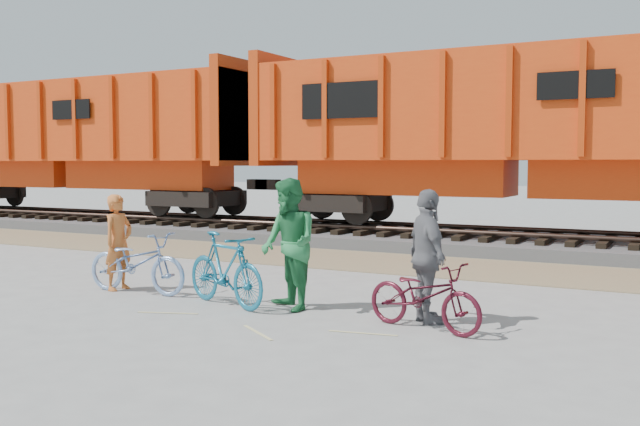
# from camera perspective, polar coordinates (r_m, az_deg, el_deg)

# --- Properties ---
(ground) EXTENTS (120.00, 120.00, 0.00)m
(ground) POSITION_cam_1_polar(r_m,az_deg,el_deg) (10.66, -5.12, -7.72)
(ground) COLOR #9E9E99
(ground) RESTS_ON ground
(gravel_strip) EXTENTS (120.00, 3.00, 0.02)m
(gravel_strip) POSITION_cam_1_polar(r_m,az_deg,el_deg) (15.49, 6.05, -4.01)
(gravel_strip) COLOR #A08563
(gravel_strip) RESTS_ON ground
(ballast_bed) EXTENTS (120.00, 4.00, 0.30)m
(ballast_bed) POSITION_cam_1_polar(r_m,az_deg,el_deg) (18.74, 10.04, -2.22)
(ballast_bed) COLOR slate
(ballast_bed) RESTS_ON ground
(track) EXTENTS (120.00, 2.60, 0.24)m
(track) POSITION_cam_1_polar(r_m,az_deg,el_deg) (18.71, 10.05, -1.24)
(track) COLOR black
(track) RESTS_ON ballast_bed
(hopper_car_left) EXTENTS (14.00, 3.13, 4.65)m
(hopper_car_left) POSITION_cam_1_polar(r_m,az_deg,el_deg) (25.84, -18.81, 5.66)
(hopper_car_left) COLOR black
(hopper_car_left) RESTS_ON track
(hopper_car_center) EXTENTS (14.00, 3.13, 4.65)m
(hopper_car_center) POSITION_cam_1_polar(r_m,az_deg,el_deg) (18.16, 15.98, 6.51)
(hopper_car_center) COLOR black
(hopper_car_center) RESTS_ON track
(bicycle_blue) EXTENTS (1.97, 0.75, 1.03)m
(bicycle_blue) POSITION_cam_1_polar(r_m,az_deg,el_deg) (12.25, -14.43, -3.86)
(bicycle_blue) COLOR #84A4D7
(bicycle_blue) RESTS_ON ground
(bicycle_teal) EXTENTS (1.93, 1.12, 1.12)m
(bicycle_teal) POSITION_cam_1_polar(r_m,az_deg,el_deg) (10.91, -7.59, -4.48)
(bicycle_teal) COLOR #176A8A
(bicycle_teal) RESTS_ON ground
(bicycle_maroon) EXTENTS (1.80, 1.01, 0.90)m
(bicycle_maroon) POSITION_cam_1_polar(r_m,az_deg,el_deg) (9.38, 8.34, -6.57)
(bicycle_maroon) COLOR #4A111F
(bicycle_maroon) RESTS_ON ground
(person_solo) EXTENTS (0.39, 0.60, 1.64)m
(person_solo) POSITION_cam_1_polar(r_m,az_deg,el_deg) (12.63, -15.83, -2.26)
(person_solo) COLOR #CF6B2E
(person_solo) RESTS_ON ground
(person_man) EXTENTS (1.20, 1.16, 1.95)m
(person_man) POSITION_cam_1_polar(r_m,az_deg,el_deg) (10.48, -2.52, -2.51)
(person_man) COLOR #277E44
(person_man) RESTS_ON ground
(person_woman) EXTENTS (1.03, 1.10, 1.82)m
(person_woman) POSITION_cam_1_polar(r_m,az_deg,el_deg) (9.71, 8.60, -3.46)
(person_woman) COLOR slate
(person_woman) RESTS_ON ground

